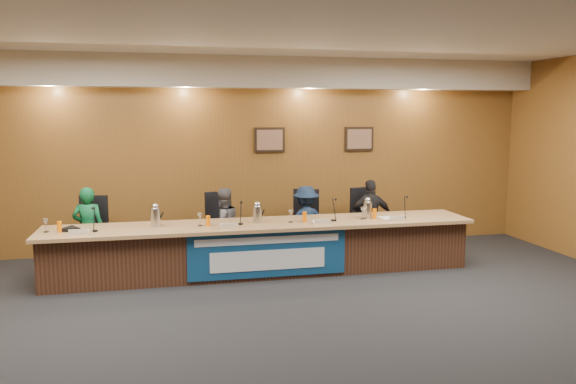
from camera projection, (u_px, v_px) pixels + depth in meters
name	position (u px, v px, depth m)	size (l,w,h in m)	color
floor	(303.00, 336.00, 5.84)	(10.00, 10.00, 0.00)	black
ceiling	(304.00, 19.00, 5.39)	(10.00, 8.00, 0.04)	silver
wall_back	(246.00, 155.00, 9.48)	(10.00, 0.04, 3.20)	brown
soffit	(247.00, 72.00, 9.05)	(10.00, 0.50, 0.50)	beige
dais_body	(263.00, 249.00, 8.11)	(6.00, 0.80, 0.70)	#402417
dais_top	(263.00, 224.00, 8.01)	(6.10, 0.95, 0.05)	#9E754B
banner	(268.00, 254.00, 7.70)	(2.20, 0.02, 0.65)	navy
banner_text_upper	(268.00, 240.00, 7.66)	(2.00, 0.01, 0.10)	silver
banner_text_lower	(268.00, 260.00, 7.70)	(1.60, 0.01, 0.28)	silver
wall_photo_left	(270.00, 140.00, 9.50)	(0.52, 0.04, 0.42)	black
wall_photo_right	(359.00, 139.00, 9.84)	(0.52, 0.04, 0.42)	black
panelist_a	(89.00, 229.00, 8.18)	(0.45, 0.30, 1.25)	#0C562C
panelist_b	(223.00, 226.00, 8.60)	(0.57, 0.44, 1.17)	#515056
panelist_c	(306.00, 222.00, 8.88)	(0.75, 0.43, 1.16)	#101E37
panelist_d	(371.00, 217.00, 9.11)	(0.72, 0.30, 1.24)	black
office_chair_a	(90.00, 237.00, 8.29)	(0.48, 0.48, 0.08)	black
office_chair_b	(223.00, 231.00, 8.71)	(0.48, 0.48, 0.08)	black
office_chair_c	(304.00, 228.00, 8.99)	(0.48, 0.48, 0.08)	black
office_chair_d	(368.00, 225.00, 9.23)	(0.48, 0.48, 0.08)	black
nameplate_a	(78.00, 231.00, 7.21)	(0.24, 0.06, 0.09)	white
microphone_a	(95.00, 231.00, 7.40)	(0.07, 0.07, 0.02)	black
juice_glass_a	(59.00, 227.00, 7.34)	(0.06, 0.06, 0.15)	#FF7300
water_glass_a	(46.00, 226.00, 7.35)	(0.08, 0.08, 0.18)	silver
nameplate_b	(229.00, 225.00, 7.61)	(0.24, 0.06, 0.09)	white
microphone_b	(241.00, 224.00, 7.87)	(0.07, 0.07, 0.02)	black
juice_glass_b	(208.00, 221.00, 7.74)	(0.06, 0.06, 0.15)	#FF7300
water_glass_b	(200.00, 220.00, 7.76)	(0.08, 0.08, 0.18)	silver
nameplate_c	(322.00, 221.00, 7.89)	(0.24, 0.06, 0.09)	white
microphone_c	(333.00, 220.00, 8.13)	(0.07, 0.07, 0.02)	black
juice_glass_c	(305.00, 217.00, 8.04)	(0.06, 0.06, 0.15)	#FF7300
water_glass_c	(291.00, 216.00, 8.02)	(0.08, 0.08, 0.18)	silver
nameplate_d	(397.00, 218.00, 8.14)	(0.24, 0.06, 0.09)	white
microphone_d	(403.00, 217.00, 8.37)	(0.07, 0.07, 0.02)	black
juice_glass_d	(375.00, 214.00, 8.30)	(0.06, 0.06, 0.15)	#FF7300
water_glass_d	(363.00, 213.00, 8.25)	(0.08, 0.08, 0.18)	silver
carafe_left	(156.00, 218.00, 7.70)	(0.13, 0.13, 0.26)	silver
carafe_mid	(257.00, 214.00, 7.99)	(0.13, 0.13, 0.24)	silver
carafe_right	(367.00, 210.00, 8.33)	(0.13, 0.13, 0.24)	silver
speakerphone	(70.00, 229.00, 7.44)	(0.32, 0.32, 0.05)	black
paper_stack	(389.00, 218.00, 8.34)	(0.22, 0.30, 0.01)	white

